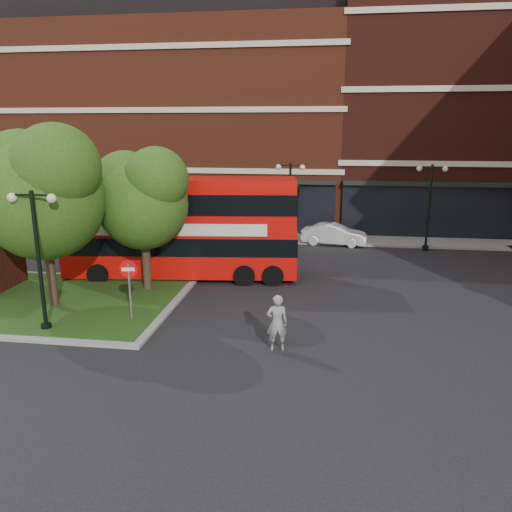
% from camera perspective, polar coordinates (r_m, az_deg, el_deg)
% --- Properties ---
extents(ground, '(120.00, 120.00, 0.00)m').
position_cam_1_polar(ground, '(17.09, -6.83, -9.84)').
color(ground, black).
rests_on(ground, ground).
extents(pavement_far, '(44.00, 3.00, 0.12)m').
position_cam_1_polar(pavement_far, '(32.55, 0.56, 2.17)').
color(pavement_far, slate).
rests_on(pavement_far, ground).
extents(terrace_far_left, '(26.00, 12.00, 14.00)m').
position_cam_1_polar(terrace_far_left, '(40.87, -9.51, 14.29)').
color(terrace_far_left, maroon).
rests_on(terrace_far_left, ground).
extents(terrace_far_right, '(18.00, 12.00, 16.00)m').
position_cam_1_polar(terrace_far_right, '(40.25, 23.05, 14.80)').
color(terrace_far_right, '#471911').
rests_on(terrace_far_right, ground).
extents(traffic_island, '(12.60, 7.60, 0.15)m').
position_cam_1_polar(traffic_island, '(22.83, -24.69, -4.60)').
color(traffic_island, gray).
rests_on(traffic_island, ground).
extents(tree_island_west, '(5.40, 4.71, 7.21)m').
position_cam_1_polar(tree_island_west, '(20.74, -23.39, 7.17)').
color(tree_island_west, '#2D2116').
rests_on(tree_island_west, ground).
extents(tree_island_east, '(4.46, 3.90, 6.29)m').
position_cam_1_polar(tree_island_east, '(21.70, -12.96, 6.79)').
color(tree_island_east, '#2D2116').
rests_on(tree_island_east, ground).
extents(lamp_island, '(1.72, 0.36, 5.00)m').
position_cam_1_polar(lamp_island, '(18.51, -23.64, 0.18)').
color(lamp_island, black).
rests_on(lamp_island, ground).
extents(lamp_far_left, '(1.72, 0.36, 5.00)m').
position_cam_1_polar(lamp_far_left, '(29.90, 3.90, 6.42)').
color(lamp_far_left, black).
rests_on(lamp_far_left, ground).
extents(lamp_far_right, '(1.72, 0.36, 5.00)m').
position_cam_1_polar(lamp_far_right, '(30.38, 19.19, 5.78)').
color(lamp_far_right, black).
rests_on(lamp_far_right, ground).
extents(bus, '(11.09, 3.65, 4.16)m').
position_cam_1_polar(bus, '(23.77, -8.60, 3.94)').
color(bus, red).
rests_on(bus, ground).
extents(woman, '(0.76, 0.57, 1.89)m').
position_cam_1_polar(woman, '(16.11, 2.43, -7.64)').
color(woman, gray).
rests_on(woman, ground).
extents(car_silver, '(3.66, 1.50, 1.24)m').
position_cam_1_polar(car_silver, '(30.73, -2.64, 2.48)').
color(car_silver, '#ADAFB5').
rests_on(car_silver, ground).
extents(car_white, '(4.08, 1.87, 1.30)m').
position_cam_1_polar(car_white, '(30.96, 8.92, 2.46)').
color(car_white, white).
rests_on(car_white, ground).
extents(no_entry_sign, '(0.65, 0.16, 2.36)m').
position_cam_1_polar(no_entry_sign, '(18.73, -14.30, -2.50)').
color(no_entry_sign, slate).
rests_on(no_entry_sign, ground).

